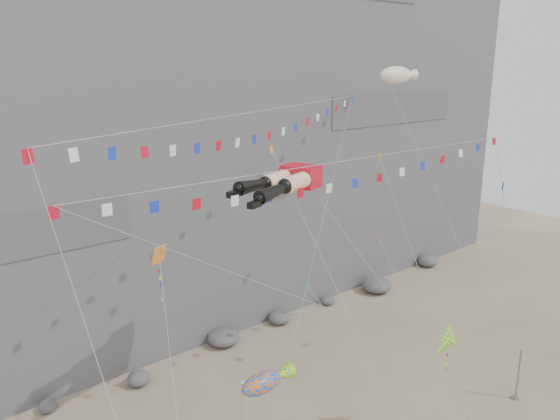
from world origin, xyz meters
name	(u,v)px	position (x,y,z in m)	size (l,w,h in m)	color
cliff	(123,34)	(0.00, 32.00, 25.00)	(80.00, 28.00, 50.00)	slate
talus_boulders	(223,338)	(0.00, 17.00, 0.60)	(60.00, 3.00, 1.20)	#58585C
anchor_pole_right	(518,375)	(11.26, -2.20, 1.87)	(0.12, 0.12, 3.74)	slate
legs_kite	(284,182)	(-2.56, 6.29, 15.80)	(10.38, 16.16, 21.98)	red
flag_banner_upper	(262,111)	(-1.04, 10.24, 19.50)	(32.06, 21.66, 28.00)	red
flag_banner_lower	(344,161)	(0.63, 4.68, 16.86)	(32.94, 7.38, 22.52)	red
harlequin_kite	(159,256)	(-11.78, 4.05, 14.06)	(3.70, 8.08, 16.03)	red
fish_windsock	(261,384)	(-8.10, 1.44, 7.34)	(7.64, 6.60, 11.07)	#E4590B
delta_kite	(449,342)	(3.60, -1.39, 6.71)	(4.15, 7.33, 10.09)	yellow
blimp_windsock	(396,76)	(12.37, 10.50, 21.48)	(4.32, 13.70, 25.03)	beige
small_kite_a	(276,159)	(-1.84, 7.90, 16.85)	(1.38, 15.63, 22.94)	orange
small_kite_b	(381,243)	(5.56, 5.61, 10.54)	(2.67, 11.07, 15.02)	purple
small_kite_c	(312,292)	(-3.54, 2.78, 10.44)	(3.17, 11.62, 15.55)	green
small_kite_d	(380,160)	(9.20, 9.02, 15.38)	(8.37, 16.42, 23.43)	yellow
small_kite_e	(503,190)	(12.92, 1.19, 13.96)	(10.15, 6.96, 18.17)	#152DBC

